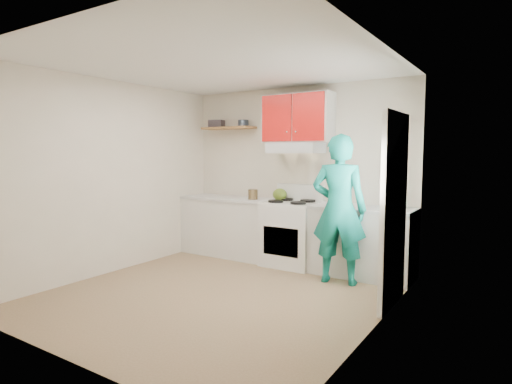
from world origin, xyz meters
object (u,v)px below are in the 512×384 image
Objects in this scene: tin at (243,123)px; kettle at (280,194)px; person at (339,209)px; crock at (253,195)px; stove at (292,234)px.

tin is 0.79× the size of kettle.
kettle is 0.11× the size of person.
person reaches higher than kettle.
stove is at bearing 2.03° from crock.
crock is at bearing -24.88° from person.
tin reaches higher than person.
tin is at bearing -29.03° from person.
crock is (-0.40, -0.11, -0.02)m from kettle.
stove is at bearing -15.11° from kettle.
kettle reaches higher than crock.
crock is (-0.65, -0.02, 0.53)m from stove.
kettle is at bearing 160.67° from stove.
kettle is 0.42m from crock.
crock is at bearing -35.02° from tin.
crock is at bearing -160.51° from kettle.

